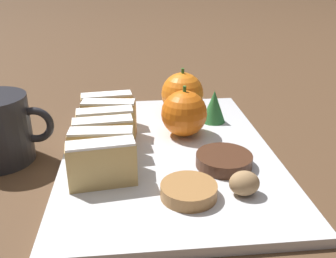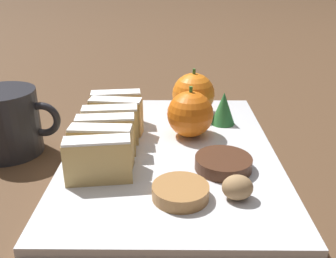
# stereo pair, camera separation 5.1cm
# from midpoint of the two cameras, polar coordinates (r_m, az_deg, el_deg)

# --- Properties ---
(ground_plane) EXTENTS (6.00, 6.00, 0.00)m
(ground_plane) POSITION_cam_midpoint_polar(r_m,az_deg,el_deg) (0.53, 2.77, -4.22)
(ground_plane) COLOR #513823
(serving_platter) EXTENTS (0.29, 0.41, 0.01)m
(serving_platter) POSITION_cam_midpoint_polar(r_m,az_deg,el_deg) (0.53, 2.78, -3.64)
(serving_platter) COLOR silver
(serving_platter) RESTS_ON ground_plane
(stollen_slice_front) EXTENTS (0.08, 0.03, 0.06)m
(stollen_slice_front) POSITION_cam_midpoint_polar(r_m,az_deg,el_deg) (0.44, -7.84, -4.82)
(stollen_slice_front) COLOR tan
(stollen_slice_front) RESTS_ON serving_platter
(stollen_slice_second) EXTENTS (0.08, 0.03, 0.06)m
(stollen_slice_second) POSITION_cam_midpoint_polar(r_m,az_deg,el_deg) (0.47, -7.52, -2.82)
(stollen_slice_second) COLOR tan
(stollen_slice_second) RESTS_ON serving_platter
(stollen_slice_third) EXTENTS (0.08, 0.03, 0.06)m
(stollen_slice_third) POSITION_cam_midpoint_polar(r_m,az_deg,el_deg) (0.50, -7.00, -1.06)
(stollen_slice_third) COLOR tan
(stollen_slice_third) RESTS_ON serving_platter
(stollen_slice_fourth) EXTENTS (0.08, 0.03, 0.06)m
(stollen_slice_fourth) POSITION_cam_midpoint_polar(r_m,az_deg,el_deg) (0.53, -6.46, 0.50)
(stollen_slice_fourth) COLOR tan
(stollen_slice_fourth) RESTS_ON serving_platter
(stollen_slice_fifth) EXTENTS (0.08, 0.03, 0.06)m
(stollen_slice_fifth) POSITION_cam_midpoint_polar(r_m,az_deg,el_deg) (0.56, -5.73, 1.88)
(stollen_slice_fifth) COLOR tan
(stollen_slice_fifth) RESTS_ON serving_platter
(stollen_slice_sixth) EXTENTS (0.08, 0.03, 0.06)m
(stollen_slice_sixth) POSITION_cam_midpoint_polar(r_m,az_deg,el_deg) (0.60, -5.80, 3.12)
(stollen_slice_sixth) COLOR tan
(stollen_slice_sixth) RESTS_ON serving_platter
(orange_near) EXTENTS (0.07, 0.07, 0.08)m
(orange_near) POSITION_cam_midpoint_polar(r_m,az_deg,el_deg) (0.64, 5.86, 5.25)
(orange_near) COLOR orange
(orange_near) RESTS_ON serving_platter
(orange_far) EXTENTS (0.07, 0.07, 0.08)m
(orange_far) POSITION_cam_midpoint_polar(r_m,az_deg,el_deg) (0.55, 5.66, 2.23)
(orange_far) COLOR orange
(orange_far) RESTS_ON serving_platter
(walnut) EXTENTS (0.03, 0.03, 0.03)m
(walnut) POSITION_cam_midpoint_polar(r_m,az_deg,el_deg) (0.42, 13.50, -8.75)
(walnut) COLOR #9E7A51
(walnut) RESTS_ON serving_platter
(chocolate_cookie) EXTENTS (0.07, 0.07, 0.02)m
(chocolate_cookie) POSITION_cam_midpoint_polar(r_m,az_deg,el_deg) (0.48, 11.02, -5.19)
(chocolate_cookie) COLOR #472819
(chocolate_cookie) RESTS_ON serving_platter
(gingerbread_cookie) EXTENTS (0.06, 0.06, 0.02)m
(gingerbread_cookie) POSITION_cam_midpoint_polar(r_m,az_deg,el_deg) (0.42, 4.94, -9.60)
(gingerbread_cookie) COLOR #A3703D
(gingerbread_cookie) RESTS_ON serving_platter
(evergreen_sprig) EXTENTS (0.04, 0.04, 0.05)m
(evergreen_sprig) POSITION_cam_midpoint_polar(r_m,az_deg,el_deg) (0.61, 10.50, 3.09)
(evergreen_sprig) COLOR #2D7538
(evergreen_sprig) RESTS_ON serving_platter
(coffee_mug) EXTENTS (0.12, 0.09, 0.09)m
(coffee_mug) POSITION_cam_midpoint_polar(r_m,az_deg,el_deg) (0.56, -21.40, 0.90)
(coffee_mug) COLOR #232328
(coffee_mug) RESTS_ON ground_plane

